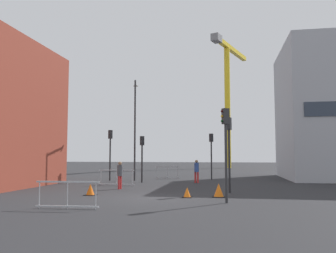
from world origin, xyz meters
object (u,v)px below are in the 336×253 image
Objects in this scene: traffic_light_corner at (226,139)px; traffic_light_island at (229,142)px; construction_crane at (228,85)px; traffic_cone_striped at (219,191)px; traffic_cone_by_barrier at (90,190)px; traffic_light_median at (110,147)px; pedestrian_waiting at (197,169)px; streetlamp_tall at (135,121)px; traffic_cone_on_verge at (187,193)px; traffic_light_verge at (211,149)px; pedestrian_walking at (120,173)px; traffic_light_crosswalk at (142,151)px.

traffic_light_corner is 4.28m from traffic_light_island.
construction_crane reaches higher than traffic_light_corner.
traffic_cone_by_barrier is (-6.64, -0.34, -0.04)m from traffic_cone_striped.
traffic_light_median reaches higher than pedestrian_waiting.
streetlamp_tall is at bearing 133.56° from traffic_light_island.
traffic_light_island is at bearing -90.17° from construction_crane.
construction_crane reaches higher than traffic_cone_on_verge.
traffic_cone_striped reaches higher than traffic_cone_on_verge.
traffic_light_verge reaches higher than pedestrian_waiting.
construction_crane is at bearing 74.94° from streetlamp_tall.
pedestrian_waiting is at bearing 101.80° from traffic_light_corner.
traffic_light_verge is 2.32× the size of pedestrian_walking.
construction_crane is 12.10× the size of pedestrian_walking.
streetlamp_tall reaches higher than pedestrian_waiting.
streetlamp_tall reaches higher than traffic_light_crosswalk.
traffic_light_island is at bearing 50.71° from traffic_cone_on_verge.
traffic_light_corner is 1.18× the size of traffic_light_crosswalk.
traffic_light_median is at bearing 171.20° from pedestrian_waiting.
pedestrian_walking reaches higher than traffic_cone_on_verge.
pedestrian_waiting is (-2.52, -30.44, -12.42)m from construction_crane.
traffic_light_corner is 15.11m from traffic_light_median.
traffic_light_corner is 3.30m from traffic_cone_striped.
traffic_light_crosswalk is at bearing -25.95° from traffic_light_median.
traffic_light_verge reaches higher than traffic_cone_striped.
traffic_cone_on_verge is at bearing -1.06° from traffic_cone_by_barrier.
traffic_cone_striped is at bearing -104.70° from traffic_light_island.
streetlamp_tall is 2.92m from traffic_light_median.
construction_crane reaches higher than traffic_light_crosswalk.
traffic_light_island is 3.33m from traffic_cone_striped.
traffic_light_corner is 3.63m from traffic_cone_on_verge.
traffic_light_verge is 0.94× the size of traffic_light_corner.
traffic_light_island is (-0.11, -36.86, -10.61)m from construction_crane.
traffic_light_island is 4.20m from traffic_cone_on_verge.
streetlamp_tall is 6.71m from pedestrian_waiting.
pedestrian_waiting is at bearing -8.80° from traffic_light_median.
traffic_cone_striped is (-0.56, -2.13, -2.50)m from traffic_light_island.
pedestrian_waiting is at bearing 52.31° from pedestrian_walking.
traffic_light_island is at bearing -7.75° from pedestrian_walking.
traffic_light_median is at bearing 128.61° from traffic_light_corner.
traffic_cone_striped is at bearing -53.81° from traffic_light_crosswalk.
streetlamp_tall is 4.83× the size of pedestrian_waiting.
traffic_cone_by_barrier reaches higher than traffic_cone_on_verge.
traffic_light_island is at bearing -81.92° from traffic_light_verge.
traffic_light_verge is at bearing 95.04° from traffic_light_corner.
traffic_light_verge is at bearing -93.36° from construction_crane.
traffic_cone_striped is 6.65m from traffic_cone_by_barrier.
construction_crane is 4.89× the size of traffic_light_corner.
traffic_light_island reaches higher than traffic_cone_striped.
construction_crane is at bearing 77.82° from traffic_light_crosswalk.
streetlamp_tall reaches higher than traffic_light_median.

